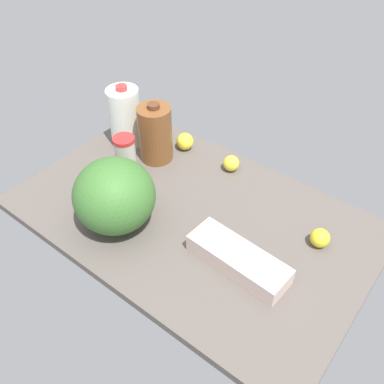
# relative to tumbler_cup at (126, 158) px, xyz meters

# --- Properties ---
(countertop) EXTENTS (1.20, 0.76, 0.03)m
(countertop) POSITION_rel_tumbler_cup_xyz_m (0.31, -0.01, -0.10)
(countertop) COLOR #58504A
(countertop) RESTS_ON ground
(tumbler_cup) EXTENTS (0.08, 0.08, 0.18)m
(tumbler_cup) POSITION_rel_tumbler_cup_xyz_m (0.00, 0.00, 0.00)
(tumbler_cup) COLOR beige
(tumbler_cup) RESTS_ON countertop
(egg_carton) EXTENTS (0.33, 0.13, 0.06)m
(egg_carton) POSITION_rel_tumbler_cup_xyz_m (0.56, -0.10, -0.06)
(egg_carton) COLOR beige
(egg_carton) RESTS_ON countertop
(chocolate_milk_jug) EXTENTS (0.13, 0.13, 0.24)m
(chocolate_milk_jug) POSITION_rel_tumbler_cup_xyz_m (0.00, 0.16, 0.02)
(chocolate_milk_jug) COLOR brown
(chocolate_milk_jug) RESTS_ON countertop
(watermelon) EXTENTS (0.26, 0.26, 0.24)m
(watermelon) POSITION_rel_tumbler_cup_xyz_m (0.14, -0.19, 0.03)
(watermelon) COLOR #3A6D2D
(watermelon) RESTS_ON countertop
(milk_jug) EXTENTS (0.13, 0.13, 0.26)m
(milk_jug) POSITION_rel_tumbler_cup_xyz_m (-0.15, 0.16, 0.03)
(milk_jug) COLOR white
(milk_jug) RESTS_ON countertop
(lemon_by_jug) EXTENTS (0.06, 0.06, 0.06)m
(lemon_by_jug) POSITION_rel_tumbler_cup_xyz_m (0.28, 0.27, -0.06)
(lemon_by_jug) COLOR yellow
(lemon_by_jug) RESTS_ON countertop
(lemon_near_front) EXTENTS (0.07, 0.07, 0.07)m
(lemon_near_front) POSITION_rel_tumbler_cup_xyz_m (0.06, 0.27, -0.06)
(lemon_near_front) COLOR yellow
(lemon_near_front) RESTS_ON countertop
(lemon_loose) EXTENTS (0.06, 0.06, 0.06)m
(lemon_loose) POSITION_rel_tumbler_cup_xyz_m (0.71, 0.13, -0.06)
(lemon_loose) COLOR yellow
(lemon_loose) RESTS_ON countertop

